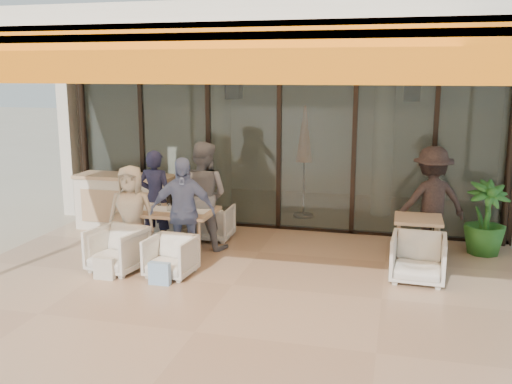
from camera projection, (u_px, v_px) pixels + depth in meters
ground at (233, 286)px, 7.83m from camera, size 70.00×70.00×0.00m
terrace_floor at (233, 286)px, 7.82m from camera, size 8.00×6.00×0.01m
terrace_structure at (224, 41)px, 6.91m from camera, size 8.00×6.00×3.40m
glass_storefront at (279, 144)px, 10.34m from camera, size 8.08×0.10×3.20m
interior_block at (302, 103)px, 12.41m from camera, size 9.05×3.62×3.52m
host_counter at (126, 202)px, 10.55m from camera, size 1.85×0.65×1.04m
dining_table at (168, 213)px, 9.09m from camera, size 1.50×0.90×0.93m
chair_far_left at (168, 220)px, 10.16m from camera, size 0.66×0.63×0.61m
chair_far_right at (213, 221)px, 9.95m from camera, size 0.67×0.63×0.68m
chair_near_left at (117, 247)px, 8.34m from camera, size 0.83×0.80×0.74m
chair_near_right at (171, 255)px, 8.15m from camera, size 0.68×0.64×0.65m
diner_navy at (156, 198)px, 9.58m from camera, size 0.59×0.39×1.63m
diner_grey at (203, 196)px, 9.36m from camera, size 0.92×0.75×1.79m
diner_cream at (131, 214)px, 8.74m from camera, size 0.81×0.60×1.51m
diner_periwinkle at (183, 212)px, 8.52m from camera, size 1.04×0.62×1.67m
tote_bag_cream at (104, 269)px, 8.01m from camera, size 0.30×0.10×0.34m
tote_bag_blue at (160, 274)px, 7.80m from camera, size 0.30×0.10×0.34m
side_table at (418, 224)px, 8.58m from camera, size 0.70×0.70×0.74m
side_chair at (418, 256)px, 7.92m from camera, size 0.77×0.72×0.75m
standing_woman at (431, 202)px, 8.99m from camera, size 1.29×1.01×1.76m
potted_palm at (486, 219)px, 9.06m from camera, size 0.85×0.85×1.20m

